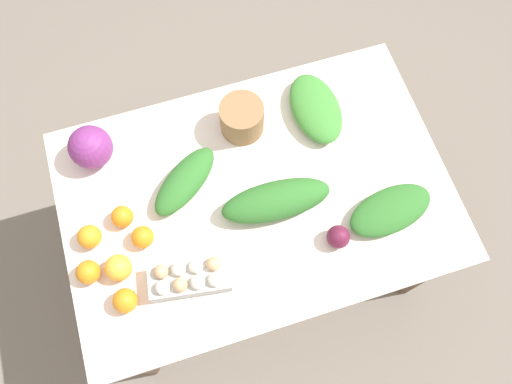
{
  "coord_description": "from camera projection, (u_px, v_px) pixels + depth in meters",
  "views": [
    {
      "loc": [
        -0.17,
        -0.55,
        2.26
      ],
      "look_at": [
        0.0,
        0.0,
        0.74
      ],
      "focal_mm": 35.0,
      "sensor_mm": 36.0,
      "label": 1
    }
  ],
  "objects": [
    {
      "name": "beet_root",
      "position": [
        338.0,
        237.0,
        1.55
      ],
      "size": [
        0.07,
        0.07,
        0.07
      ],
      "primitive_type": "sphere",
      "color": "#5B1933",
      "rests_on": "dining_table"
    },
    {
      "name": "orange_2",
      "position": [
        122.0,
        217.0,
        1.58
      ],
      "size": [
        0.07,
        0.07,
        0.07
      ],
      "primitive_type": "sphere",
      "color": "orange",
      "rests_on": "dining_table"
    },
    {
      "name": "orange_5",
      "position": [
        143.0,
        237.0,
        1.55
      ],
      "size": [
        0.07,
        0.07,
        0.07
      ],
      "primitive_type": "sphere",
      "color": "orange",
      "rests_on": "dining_table"
    },
    {
      "name": "greens_bunch_dandelion",
      "position": [
        276.0,
        201.0,
        1.58
      ],
      "size": [
        0.36,
        0.15,
        0.1
      ],
      "primitive_type": "ellipsoid",
      "rotation": [
        0.0,
        0.0,
        3.09
      ],
      "color": "#2D6B28",
      "rests_on": "dining_table"
    },
    {
      "name": "greens_bunch_kale",
      "position": [
        316.0,
        108.0,
        1.71
      ],
      "size": [
        0.17,
        0.28,
        0.07
      ],
      "primitive_type": "ellipsoid",
      "rotation": [
        0.0,
        0.0,
        1.58
      ],
      "color": "#3D8433",
      "rests_on": "dining_table"
    },
    {
      "name": "paper_bag",
      "position": [
        242.0,
        118.0,
        1.67
      ],
      "size": [
        0.15,
        0.15,
        0.12
      ],
      "primitive_type": "cylinder",
      "color": "olive",
      "rests_on": "dining_table"
    },
    {
      "name": "orange_4",
      "position": [
        125.0,
        301.0,
        1.48
      ],
      "size": [
        0.07,
        0.07,
        0.07
      ],
      "primitive_type": "sphere",
      "color": "orange",
      "rests_on": "dining_table"
    },
    {
      "name": "cabbage_purple",
      "position": [
        91.0,
        147.0,
        1.62
      ],
      "size": [
        0.14,
        0.14,
        0.14
      ],
      "primitive_type": "sphere",
      "color": "#7A2D75",
      "rests_on": "dining_table"
    },
    {
      "name": "orange_0",
      "position": [
        118.0,
        268.0,
        1.51
      ],
      "size": [
        0.08,
        0.08,
        0.08
      ],
      "primitive_type": "sphere",
      "color": "#F9A833",
      "rests_on": "dining_table"
    },
    {
      "name": "greens_bunch_beet_tops",
      "position": [
        390.0,
        210.0,
        1.59
      ],
      "size": [
        0.3,
        0.19,
        0.06
      ],
      "primitive_type": "ellipsoid",
      "rotation": [
        0.0,
        0.0,
        0.15
      ],
      "color": "#2D6B28",
      "rests_on": "dining_table"
    },
    {
      "name": "orange_3",
      "position": [
        88.0,
        272.0,
        1.51
      ],
      "size": [
        0.07,
        0.07,
        0.07
      ],
      "primitive_type": "sphere",
      "color": "orange",
      "rests_on": "dining_table"
    },
    {
      "name": "greens_bunch_chard",
      "position": [
        185.0,
        181.0,
        1.62
      ],
      "size": [
        0.29,
        0.26,
        0.08
      ],
      "primitive_type": "ellipsoid",
      "rotation": [
        0.0,
        0.0,
        3.8
      ],
      "color": "#2D6B28",
      "rests_on": "dining_table"
    },
    {
      "name": "dining_table",
      "position": [
        256.0,
        204.0,
        1.73
      ],
      "size": [
        1.27,
        0.86,
        0.72
      ],
      "color": "silver",
      "rests_on": "ground_plane"
    },
    {
      "name": "ground_plane",
      "position": [
        256.0,
        248.0,
        2.32
      ],
      "size": [
        8.0,
        8.0,
        0.0
      ],
      "primitive_type": "plane",
      "color": "#70665B"
    },
    {
      "name": "orange_1",
      "position": [
        89.0,
        237.0,
        1.55
      ],
      "size": [
        0.08,
        0.08,
        0.08
      ],
      "primitive_type": "sphere",
      "color": "orange",
      "rests_on": "dining_table"
    },
    {
      "name": "egg_carton",
      "position": [
        189.0,
        278.0,
        1.5
      ],
      "size": [
        0.26,
        0.14,
        0.09
      ],
      "rotation": [
        0.0,
        0.0,
        2.99
      ],
      "color": "#B7B7B2",
      "rests_on": "dining_table"
    }
  ]
}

